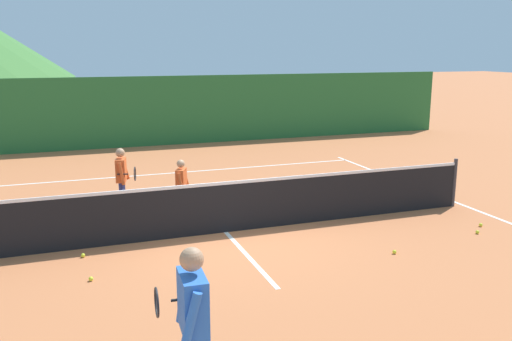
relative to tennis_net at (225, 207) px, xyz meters
The scene contains 14 objects.
ground_plane 0.50m from the tennis_net, ahead, with size 120.00×120.00×0.00m, color #C67042.
line_baseline_far 5.29m from the tennis_net, 90.00° to the left, with size 10.84×0.08×0.01m, color white.
line_sideline_east 5.44m from the tennis_net, ahead, with size 0.08×11.44×0.01m, color white.
line_service_center 0.50m from the tennis_net, ahead, with size 0.08×5.26×0.01m, color white.
tennis_net is the anchor object (origin of this frame).
instructor 5.11m from the tennis_net, 109.90° to the right, with size 0.43×0.76×1.62m.
student_0 2.56m from the tennis_net, 130.48° to the left, with size 0.42×0.70×1.37m.
student_1 1.36m from the tennis_net, 114.62° to the left, with size 0.36×0.47×1.19m.
tennis_ball_0 3.12m from the tennis_net, 40.56° to the right, with size 0.07×0.07×0.07m, color yellow.
tennis_ball_2 2.64m from the tennis_net, behind, with size 0.07×0.07×0.07m, color yellow.
tennis_ball_4 4.94m from the tennis_net, 15.84° to the right, with size 0.07×0.07×0.07m, color yellow.
tennis_ball_6 4.70m from the tennis_net, 20.79° to the right, with size 0.07×0.07×0.07m, color yellow.
tennis_ball_7 2.92m from the tennis_net, 150.20° to the right, with size 0.07×0.07×0.07m, color yellow.
windscreen_fence 9.86m from the tennis_net, 90.00° to the left, with size 23.84×0.08×2.44m, color #286B33.
Camera 1 is at (-2.72, -9.28, 3.34)m, focal length 38.11 mm.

